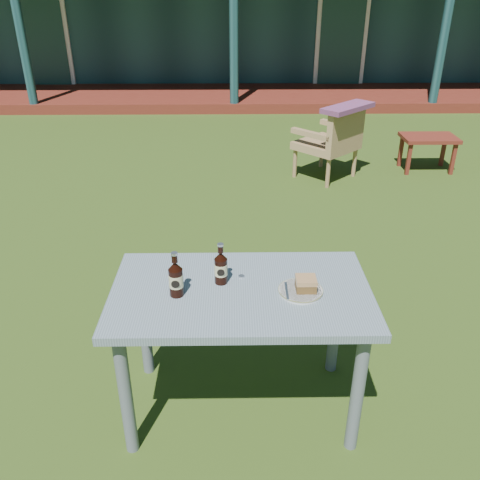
{
  "coord_description": "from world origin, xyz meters",
  "views": [
    {
      "loc": [
        -0.03,
        -3.57,
        2.0
      ],
      "look_at": [
        0.0,
        -1.3,
        0.82
      ],
      "focal_mm": 38.0,
      "sensor_mm": 36.0,
      "label": 1
    }
  ],
  "objects_px": {
    "side_table": "(429,141)",
    "cafe_table": "(241,307)",
    "cake_slice": "(306,284)",
    "plate": "(301,291)",
    "cola_bottle_far": "(176,278)",
    "cola_bottle_near": "(221,267)",
    "armchair_left": "(332,140)"
  },
  "relations": [
    {
      "from": "cola_bottle_near",
      "to": "cola_bottle_far",
      "type": "bearing_deg",
      "value": -152.8
    },
    {
      "from": "cake_slice",
      "to": "armchair_left",
      "type": "relative_size",
      "value": 0.12
    },
    {
      "from": "cafe_table",
      "to": "cola_bottle_near",
      "type": "height_order",
      "value": "cola_bottle_near"
    },
    {
      "from": "cake_slice",
      "to": "side_table",
      "type": "xyz_separation_m",
      "value": [
        1.89,
        3.63,
        -0.42
      ]
    },
    {
      "from": "cafe_table",
      "to": "side_table",
      "type": "distance_m",
      "value": 4.22
    },
    {
      "from": "cola_bottle_near",
      "to": "cola_bottle_far",
      "type": "distance_m",
      "value": 0.22
    },
    {
      "from": "cola_bottle_far",
      "to": "cafe_table",
      "type": "bearing_deg",
      "value": 8.08
    },
    {
      "from": "plate",
      "to": "cola_bottle_far",
      "type": "distance_m",
      "value": 0.57
    },
    {
      "from": "plate",
      "to": "armchair_left",
      "type": "height_order",
      "value": "armchair_left"
    },
    {
      "from": "armchair_left",
      "to": "cola_bottle_near",
      "type": "bearing_deg",
      "value": -109.01
    },
    {
      "from": "plate",
      "to": "armchair_left",
      "type": "bearing_deg",
      "value": 77.16
    },
    {
      "from": "cola_bottle_far",
      "to": "cake_slice",
      "type": "bearing_deg",
      "value": 1.4
    },
    {
      "from": "cola_bottle_near",
      "to": "armchair_left",
      "type": "height_order",
      "value": "cola_bottle_near"
    },
    {
      "from": "plate",
      "to": "cola_bottle_far",
      "type": "height_order",
      "value": "cola_bottle_far"
    },
    {
      "from": "plate",
      "to": "cake_slice",
      "type": "relative_size",
      "value": 2.22
    },
    {
      "from": "cafe_table",
      "to": "cola_bottle_far",
      "type": "distance_m",
      "value": 0.35
    },
    {
      "from": "cake_slice",
      "to": "cola_bottle_near",
      "type": "height_order",
      "value": "cola_bottle_near"
    },
    {
      "from": "side_table",
      "to": "plate",
      "type": "bearing_deg",
      "value": -117.82
    },
    {
      "from": "plate",
      "to": "side_table",
      "type": "bearing_deg",
      "value": 62.18
    },
    {
      "from": "plate",
      "to": "armchair_left",
      "type": "relative_size",
      "value": 0.26
    },
    {
      "from": "cafe_table",
      "to": "cola_bottle_far",
      "type": "bearing_deg",
      "value": -171.92
    },
    {
      "from": "side_table",
      "to": "cafe_table",
      "type": "bearing_deg",
      "value": -121.26
    },
    {
      "from": "cake_slice",
      "to": "side_table",
      "type": "distance_m",
      "value": 4.11
    },
    {
      "from": "armchair_left",
      "to": "side_table",
      "type": "bearing_deg",
      "value": 12.31
    },
    {
      "from": "cafe_table",
      "to": "armchair_left",
      "type": "relative_size",
      "value": 1.52
    },
    {
      "from": "plate",
      "to": "side_table",
      "type": "relative_size",
      "value": 0.34
    },
    {
      "from": "plate",
      "to": "cake_slice",
      "type": "height_order",
      "value": "cake_slice"
    },
    {
      "from": "plate",
      "to": "cake_slice",
      "type": "bearing_deg",
      "value": 2.45
    },
    {
      "from": "cola_bottle_near",
      "to": "cola_bottle_far",
      "type": "height_order",
      "value": "cola_bottle_far"
    },
    {
      "from": "plate",
      "to": "cafe_table",
      "type": "bearing_deg",
      "value": 174.13
    },
    {
      "from": "cola_bottle_far",
      "to": "cola_bottle_near",
      "type": "bearing_deg",
      "value": 27.2
    },
    {
      "from": "cola_bottle_near",
      "to": "side_table",
      "type": "height_order",
      "value": "cola_bottle_near"
    }
  ]
}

